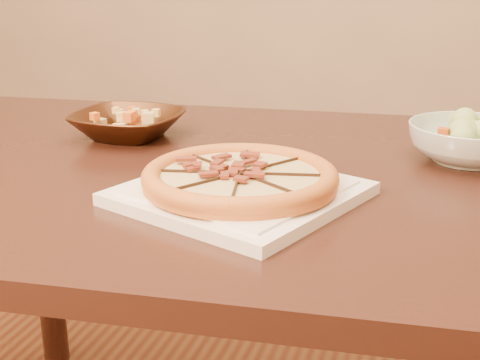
{
  "coord_description": "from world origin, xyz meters",
  "views": [
    {
      "loc": [
        0.5,
        -1.18,
        1.09
      ],
      "look_at": [
        0.22,
        -0.3,
        0.78
      ],
      "focal_mm": 50.0,
      "sensor_mm": 36.0,
      "label": 1
    }
  ],
  "objects_px": {
    "pizza": "(240,177)",
    "salad_bowl": "(469,143)",
    "plate": "(240,193)",
    "bronze_bowl": "(128,125)",
    "dining_table": "(226,219)"
  },
  "relations": [
    {
      "from": "plate",
      "to": "pizza",
      "type": "bearing_deg",
      "value": -172.15
    },
    {
      "from": "dining_table",
      "to": "salad_bowl",
      "type": "bearing_deg",
      "value": 21.7
    },
    {
      "from": "dining_table",
      "to": "pizza",
      "type": "distance_m",
      "value": 0.21
    },
    {
      "from": "plate",
      "to": "salad_bowl",
      "type": "xyz_separation_m",
      "value": [
        0.32,
        0.31,
        0.02
      ]
    },
    {
      "from": "dining_table",
      "to": "pizza",
      "type": "xyz_separation_m",
      "value": [
        0.07,
        -0.15,
        0.13
      ]
    },
    {
      "from": "dining_table",
      "to": "plate",
      "type": "height_order",
      "value": "plate"
    },
    {
      "from": "dining_table",
      "to": "bronze_bowl",
      "type": "height_order",
      "value": "bronze_bowl"
    },
    {
      "from": "pizza",
      "to": "salad_bowl",
      "type": "bearing_deg",
      "value": 43.56
    },
    {
      "from": "dining_table",
      "to": "pizza",
      "type": "height_order",
      "value": "pizza"
    },
    {
      "from": "bronze_bowl",
      "to": "dining_table",
      "type": "bearing_deg",
      "value": -27.17
    },
    {
      "from": "salad_bowl",
      "to": "plate",
      "type": "bearing_deg",
      "value": -136.44
    },
    {
      "from": "plate",
      "to": "pizza",
      "type": "height_order",
      "value": "pizza"
    },
    {
      "from": "plate",
      "to": "bronze_bowl",
      "type": "bearing_deg",
      "value": 139.08
    },
    {
      "from": "pizza",
      "to": "bronze_bowl",
      "type": "height_order",
      "value": "bronze_bowl"
    },
    {
      "from": "plate",
      "to": "pizza",
      "type": "relative_size",
      "value": 1.34
    }
  ]
}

